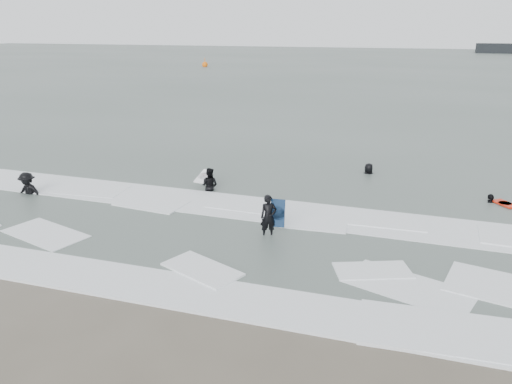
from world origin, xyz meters
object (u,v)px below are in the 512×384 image
(surfer_breaker, at_px, (29,195))
(surfer_right_near, at_px, (490,203))
(surfer_wading, at_px, (210,191))
(buoy, at_px, (205,65))
(surfer_centre, at_px, (268,237))
(surfer_right_far, at_px, (368,174))

(surfer_breaker, xyz_separation_m, surfer_right_near, (18.44, 5.15, 0.00))
(surfer_wading, distance_m, buoy, 69.39)
(surfer_centre, xyz_separation_m, surfer_right_near, (7.52, 6.11, 0.00))
(surfer_right_far, height_order, buoy, buoy)
(surfer_right_near, distance_m, surfer_right_far, 5.80)
(surfer_right_far, xyz_separation_m, buoy, (-34.76, 58.45, 0.42))
(surfer_centre, bearing_deg, surfer_right_far, 45.61)
(surfer_breaker, height_order, surfer_right_near, surfer_breaker)
(buoy, bearing_deg, surfer_right_near, -56.84)
(surfer_wading, distance_m, surfer_breaker, 7.64)
(surfer_wading, xyz_separation_m, surfer_right_near, (11.41, 2.17, 0.00))
(surfer_right_near, height_order, buoy, buoy)
(surfer_wading, height_order, buoy, buoy)
(surfer_right_far, relative_size, buoy, 1.03)
(surfer_right_near, bearing_deg, surfer_breaker, -20.13)
(surfer_right_far, bearing_deg, buoy, -70.73)
(surfer_centre, distance_m, surfer_right_far, 9.07)
(surfer_breaker, relative_size, surfer_right_far, 1.10)
(buoy, bearing_deg, surfer_breaker, -72.04)
(surfer_right_near, bearing_deg, surfer_right_far, -62.85)
(surfer_centre, relative_size, surfer_right_far, 0.90)
(surfer_breaker, height_order, surfer_right_far, surfer_breaker)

